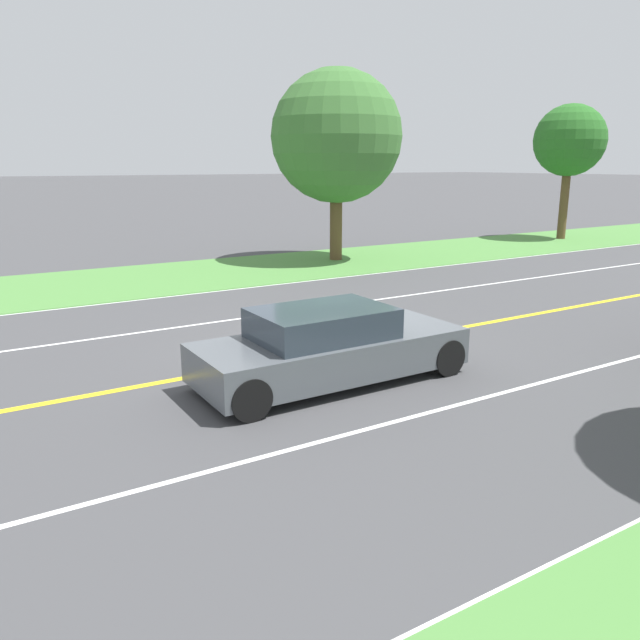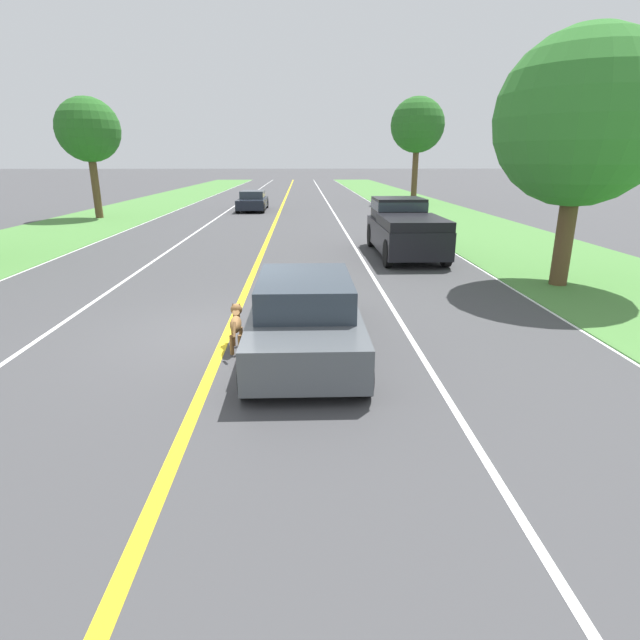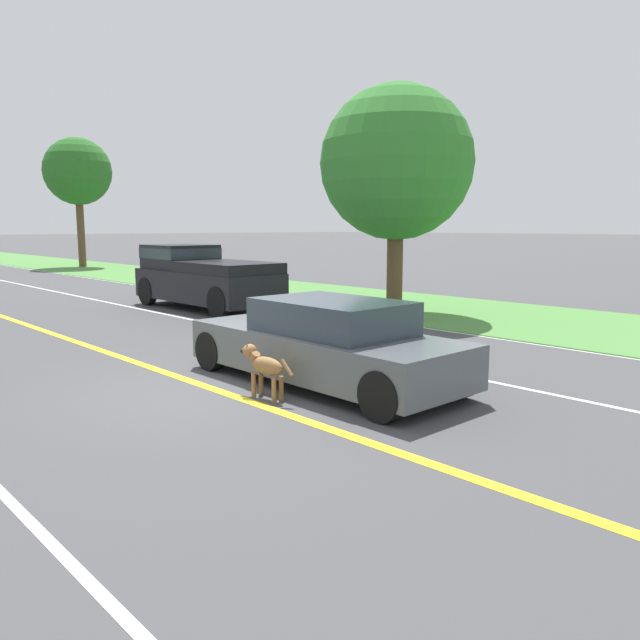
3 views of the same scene
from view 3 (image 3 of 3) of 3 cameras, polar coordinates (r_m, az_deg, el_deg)
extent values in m
plane|color=#424244|center=(9.62, -9.62, -6.29)|extent=(400.00, 400.00, 0.00)
cube|color=yellow|center=(9.62, -9.62, -6.27)|extent=(0.18, 160.00, 0.01)
cube|color=white|center=(14.55, 14.14, -1.37)|extent=(0.14, 160.00, 0.01)
cube|color=white|center=(11.83, 4.76, -3.39)|extent=(0.10, 160.00, 0.01)
cube|color=#4C843D|center=(17.12, 19.68, -0.12)|extent=(6.00, 160.00, 0.03)
cube|color=#51565B|center=(9.78, 0.34, -2.88)|extent=(1.81, 4.78, 0.65)
cube|color=#2D3842|center=(9.54, 1.13, 0.35)|extent=(1.56, 2.29, 0.51)
cylinder|color=black|center=(11.79, -3.23, -1.78)|extent=(0.22, 0.67, 0.67)
cylinder|color=black|center=(9.17, 12.55, -4.96)|extent=(0.22, 0.67, 0.67)
cylinder|color=black|center=(10.84, -9.93, -2.80)|extent=(0.22, 0.67, 0.67)
cylinder|color=black|center=(7.92, 5.70, -6.94)|extent=(0.22, 0.67, 0.67)
ellipsoid|color=olive|center=(8.93, -4.86, -4.20)|extent=(0.24, 0.64, 0.26)
cylinder|color=olive|center=(9.21, -5.42, -5.76)|extent=(0.07, 0.07, 0.35)
cylinder|color=olive|center=(8.89, -3.56, -6.25)|extent=(0.07, 0.07, 0.35)
cylinder|color=olive|center=(9.12, -6.08, -5.91)|extent=(0.07, 0.07, 0.35)
cylinder|color=olive|center=(8.80, -4.23, -6.41)|extent=(0.07, 0.07, 0.35)
cylinder|color=olive|center=(9.11, -5.98, -3.31)|extent=(0.14, 0.18, 0.17)
sphere|color=olive|center=(9.18, -6.43, -2.85)|extent=(0.23, 0.23, 0.21)
ellipsoid|color=#331E14|center=(9.29, -7.01, -2.82)|extent=(0.10, 0.11, 0.08)
cone|color=brown|center=(9.19, -6.12, -2.32)|extent=(0.07, 0.07, 0.10)
cone|color=brown|center=(9.12, -6.68, -2.42)|extent=(0.07, 0.07, 0.10)
cylinder|color=olive|center=(8.63, -3.05, -4.37)|extent=(0.06, 0.23, 0.23)
cube|color=black|center=(18.97, -10.29, 3.13)|extent=(2.01, 5.23, 0.88)
cube|color=black|center=(20.21, -12.66, 5.68)|extent=(1.77, 1.98, 0.74)
cube|color=#2D3842|center=(20.20, -12.67, 6.00)|extent=(1.79, 2.00, 0.33)
cube|color=black|center=(18.01, -8.46, 4.78)|extent=(1.97, 2.97, 0.31)
cylinder|color=black|center=(21.17, -11.08, 2.94)|extent=(0.22, 0.87, 0.87)
cylinder|color=black|center=(17.89, -4.33, 2.07)|extent=(0.22, 0.87, 0.87)
cylinder|color=black|center=(20.28, -15.50, 2.55)|extent=(0.22, 0.87, 0.87)
cylinder|color=black|center=(16.83, -9.24, 1.58)|extent=(0.22, 0.87, 0.87)
cylinder|color=brown|center=(17.60, 6.85, 5.09)|extent=(0.45, 0.45, 2.80)
sphere|color=#337A2D|center=(17.66, 7.02, 14.08)|extent=(4.20, 4.20, 4.20)
cylinder|color=brown|center=(40.67, -21.02, 7.65)|extent=(0.44, 0.44, 4.42)
sphere|color=#286623|center=(40.80, -21.29, 12.55)|extent=(3.96, 3.96, 3.96)
cylinder|color=gray|center=(17.70, 7.26, 4.94)|extent=(0.08, 0.08, 2.70)
cube|color=white|center=(17.71, 7.44, 8.51)|extent=(0.03, 0.64, 0.40)
camera|label=1|loc=(15.37, 42.92, 11.05)|focal=35.00mm
camera|label=2|loc=(6.70, 60.68, 10.80)|focal=28.00mm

